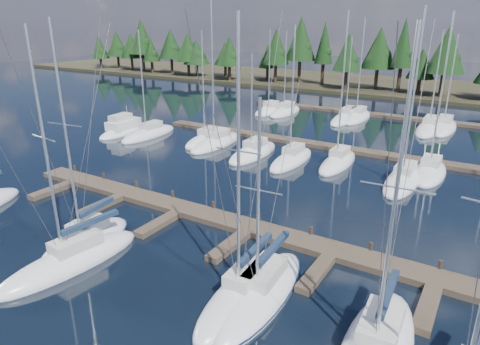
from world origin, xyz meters
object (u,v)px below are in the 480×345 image
Objects in this scene: front_sailboat_1 at (86,242)px; front_sailboat_4 at (261,293)px; main_dock at (247,231)px; motor_yacht_left at (124,130)px; front_sailboat_2 at (72,260)px; front_sailboat_3 at (243,294)px.

front_sailboat_4 is at bearing 5.31° from front_sailboat_1.
main_dock is 31.51m from motor_yacht_left.
front_sailboat_1 is at bearing 119.57° from front_sailboat_2.
front_sailboat_3 is at bearing -61.05° from main_dock.
front_sailboat_4 is at bearing -33.33° from motor_yacht_left.
front_sailboat_4 reaches higher than main_dock.
front_sailboat_2 is 11.70m from front_sailboat_4.
motor_yacht_left is (-20.58, 24.10, 0.16)m from front_sailboat_2.
main_dock is 11.32m from front_sailboat_2.
front_sailboat_3 is at bearing 2.93° from front_sailboat_1.
front_sailboat_1 is (-8.14, -6.88, 0.09)m from main_dock.
front_sailboat_2 is 31.69m from motor_yacht_left.
motor_yacht_left is at bearing 145.32° from front_sailboat_3.
front_sailboat_1 is 12.46m from front_sailboat_4.
front_sailboat_2 reaches higher than main_dock.
main_dock is 7.14m from front_sailboat_4.
front_sailboat_4 is (0.78, 0.56, -0.04)m from front_sailboat_3.
front_sailboat_3 is at bearing -144.32° from front_sailboat_4.
motor_yacht_left is (-31.07, 21.50, 0.16)m from front_sailboat_3.
front_sailboat_1 reaches higher than front_sailboat_4.
front_sailboat_4 reaches higher than motor_yacht_left.
front_sailboat_3 is 0.96m from front_sailboat_4.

